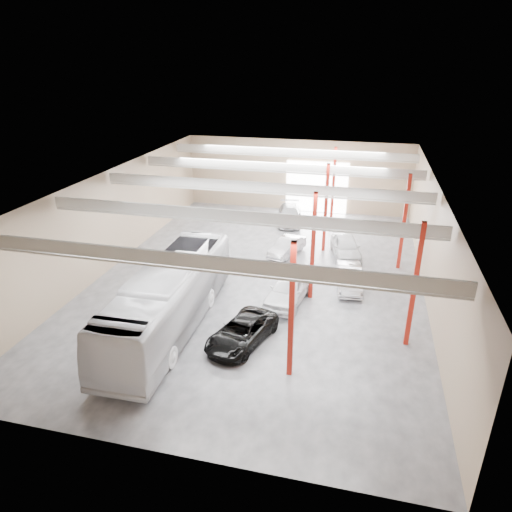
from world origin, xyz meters
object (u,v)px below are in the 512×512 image
at_px(car_row_b, 287,246).
at_px(car_right_far, 346,247).
at_px(car_right_near, 349,278).
at_px(car_row_c, 289,215).
at_px(coach_bus, 170,297).
at_px(black_sedan, 242,332).
at_px(car_row_a, 289,289).

distance_m(car_row_b, car_right_far, 4.54).
relative_size(car_right_near, car_right_far, 0.91).
xyz_separation_m(car_row_c, car_right_far, (5.57, -6.84, 0.07)).
xyz_separation_m(coach_bus, car_row_b, (4.59, 11.82, -1.22)).
xyz_separation_m(car_row_b, car_right_near, (5.04, -4.54, 0.06)).
xyz_separation_m(coach_bus, car_row_c, (3.51, 19.32, -1.13)).
bearing_deg(car_right_near, car_row_c, 110.64).
relative_size(coach_bus, black_sedan, 2.74).
relative_size(car_row_a, car_row_b, 1.26).
xyz_separation_m(car_row_b, car_row_c, (-1.08, 7.50, 0.10)).
bearing_deg(car_row_b, coach_bus, -92.13).
relative_size(coach_bus, car_right_near, 3.07).
xyz_separation_m(black_sedan, car_row_c, (-0.84, 20.02, 0.07)).
height_order(black_sedan, car_right_far, car_right_far).
relative_size(coach_bus, car_right_far, 2.79).
xyz_separation_m(coach_bus, car_right_far, (9.08, 12.48, -1.06)).
height_order(car_row_a, car_right_far, car_row_a).
bearing_deg(car_right_far, car_right_near, -96.80).
relative_size(coach_bus, car_row_c, 2.59).
distance_m(coach_bus, car_row_b, 12.74).
height_order(car_row_b, car_right_near, car_right_near).
height_order(black_sedan, car_right_near, car_right_near).
distance_m(car_right_near, car_right_far, 5.23).
bearing_deg(car_right_near, black_sedan, -129.79).
height_order(car_row_a, car_row_c, car_row_a).
height_order(car_row_b, car_right_far, car_right_far).
relative_size(car_row_a, car_right_near, 1.15).
relative_size(black_sedan, car_right_near, 1.12).
relative_size(black_sedan, car_row_b, 1.23).
relative_size(coach_bus, car_row_a, 2.68).
xyz_separation_m(car_row_a, car_right_near, (3.63, 2.78, -0.13)).
height_order(coach_bus, car_row_c, coach_bus).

